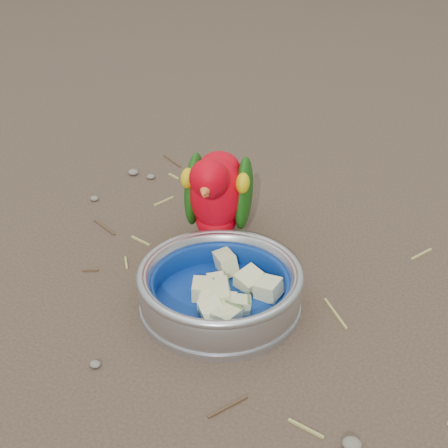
% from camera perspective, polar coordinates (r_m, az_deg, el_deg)
% --- Properties ---
extents(ground, '(60.00, 60.00, 0.00)m').
position_cam_1_polar(ground, '(0.91, 0.01, -8.70)').
color(ground, '#47352A').
extents(food_bowl, '(0.22, 0.22, 0.02)m').
position_cam_1_polar(food_bowl, '(0.94, -0.32, -6.62)').
color(food_bowl, '#B2B2BA').
rests_on(food_bowl, ground).
extents(bowl_wall, '(0.22, 0.22, 0.04)m').
position_cam_1_polar(bowl_wall, '(0.92, -0.32, -5.14)').
color(bowl_wall, '#B2B2BA').
rests_on(bowl_wall, food_bowl).
extents(fruit_wedges, '(0.13, 0.13, 0.03)m').
position_cam_1_polar(fruit_wedges, '(0.93, -0.32, -5.49)').
color(fruit_wedges, beige).
rests_on(fruit_wedges, food_bowl).
extents(lory_parrot, '(0.14, 0.23, 0.17)m').
position_cam_1_polar(lory_parrot, '(1.02, -0.60, 1.85)').
color(lory_parrot, '#C6000F').
rests_on(lory_parrot, ground).
extents(ground_debris, '(0.90, 0.80, 0.01)m').
position_cam_1_polar(ground_debris, '(0.94, 1.60, -7.07)').
color(ground_debris, tan).
rests_on(ground_debris, ground).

